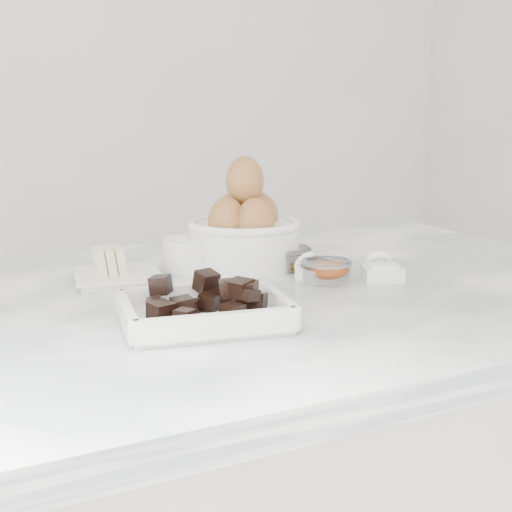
{
  "coord_description": "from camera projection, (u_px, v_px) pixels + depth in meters",
  "views": [
    {
      "loc": [
        -0.46,
        -0.91,
        1.2
      ],
      "look_at": [
        0.02,
        0.03,
        0.98
      ],
      "focal_mm": 50.0,
      "sensor_mm": 36.0,
      "label": 1
    }
  ],
  "objects": [
    {
      "name": "marble_slab",
      "position": [
        253.0,
        301.0,
        1.06
      ],
      "size": [
        1.2,
        0.8,
        0.04
      ],
      "primitive_type": "cube",
      "color": "white",
      "rests_on": "cabinet"
    },
    {
      "name": "chocolate_dish",
      "position": [
        204.0,
        307.0,
        0.87
      ],
      "size": [
        0.22,
        0.19,
        0.05
      ],
      "color": "white",
      "rests_on": "marble_slab"
    },
    {
      "name": "butter_plate",
      "position": [
        116.0,
        271.0,
        1.08
      ],
      "size": [
        0.15,
        0.15,
        0.05
      ],
      "color": "white",
      "rests_on": "marble_slab"
    },
    {
      "name": "sugar_ramekin",
      "position": [
        190.0,
        253.0,
        1.16
      ],
      "size": [
        0.09,
        0.09,
        0.05
      ],
      "color": "white",
      "rests_on": "marble_slab"
    },
    {
      "name": "egg_bowl",
      "position": [
        244.0,
        231.0,
        1.19
      ],
      "size": [
        0.19,
        0.19,
        0.18
      ],
      "color": "white",
      "rests_on": "marble_slab"
    },
    {
      "name": "honey_bowl",
      "position": [
        287.0,
        257.0,
        1.17
      ],
      "size": [
        0.08,
        0.08,
        0.04
      ],
      "color": "white",
      "rests_on": "marble_slab"
    },
    {
      "name": "zest_bowl",
      "position": [
        326.0,
        270.0,
        1.09
      ],
      "size": [
        0.08,
        0.08,
        0.03
      ],
      "color": "white",
      "rests_on": "marble_slab"
    },
    {
      "name": "vanilla_spoon",
      "position": [
        315.0,
        270.0,
        1.11
      ],
      "size": [
        0.06,
        0.08,
        0.04
      ],
      "color": "white",
      "rests_on": "marble_slab"
    },
    {
      "name": "salt_spoon",
      "position": [
        381.0,
        270.0,
        1.1
      ],
      "size": [
        0.08,
        0.09,
        0.04
      ],
      "color": "white",
      "rests_on": "marble_slab"
    }
  ]
}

